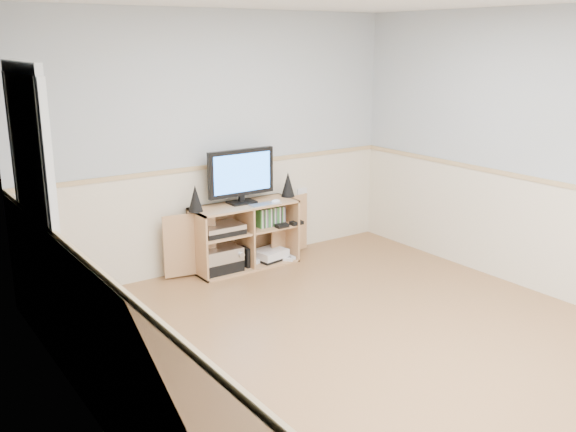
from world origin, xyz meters
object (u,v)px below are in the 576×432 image
Objects in this scene: media_cabinet at (242,234)px; game_consoles at (269,255)px; keyboard at (265,204)px; monitor at (241,174)px.

media_cabinet reaches higher than game_consoles.
game_consoles is at bearing 46.46° from keyboard.
monitor is at bearing -90.00° from media_cabinet.
keyboard is at bearing -133.99° from game_consoles.
monitor is at bearing 167.62° from game_consoles.
keyboard is at bearing -50.74° from monitor.
monitor is 2.29× the size of keyboard.
media_cabinet is at bearing 129.40° from keyboard.
game_consoles is (0.12, 0.13, -0.59)m from keyboard.
monitor reaches higher than keyboard.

